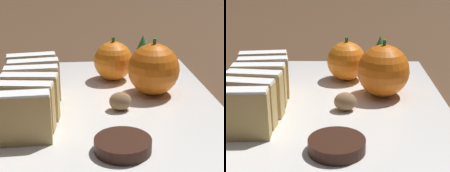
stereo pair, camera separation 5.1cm
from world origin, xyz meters
The scene contains 13 objects.
ground_plane centered at (0.00, 0.00, 0.00)m, with size 6.00×6.00×0.00m, color #513823.
serving_platter centered at (0.00, 0.00, 0.01)m, with size 0.31×0.44×0.01m.
stollen_slice_front centered at (-0.11, -0.09, 0.04)m, with size 0.07×0.02×0.06m.
stollen_slice_second centered at (-0.11, -0.06, 0.04)m, with size 0.07×0.03×0.06m.
stollen_slice_third centered at (-0.11, -0.03, 0.04)m, with size 0.07×0.03×0.06m.
stollen_slice_fourth centered at (-0.11, 0.00, 0.04)m, with size 0.07×0.02×0.06m.
stollen_slice_fifth centered at (-0.11, 0.03, 0.04)m, with size 0.07×0.03×0.06m.
stollen_slice_sixth centered at (-0.11, 0.06, 0.04)m, with size 0.07×0.03×0.06m.
orange_near centered at (0.01, 0.11, 0.04)m, with size 0.06×0.06×0.07m.
orange_far centered at (0.07, 0.04, 0.05)m, with size 0.08×0.08×0.09m.
walnut centered at (0.01, -0.01, 0.02)m, with size 0.03×0.03×0.03m.
chocolate_cookie centered at (0.00, -0.12, 0.02)m, with size 0.06×0.06×0.01m.
evergreen_sprig centered at (0.07, 0.18, 0.04)m, with size 0.05×0.05×0.06m.
Camera 2 is at (0.01, -0.48, 0.22)m, focal length 60.00 mm.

